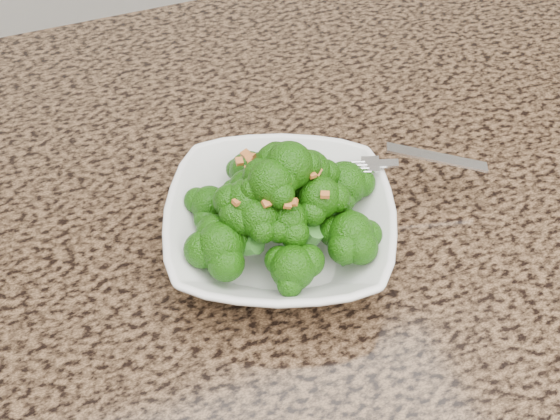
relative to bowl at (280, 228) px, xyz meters
name	(u,v)px	position (x,y,z in m)	size (l,w,h in m)	color
granite_counter	(313,308)	(0.01, -0.07, -0.04)	(1.64, 1.04, 0.03)	brown
bowl	(280,228)	(0.00, 0.00, 0.00)	(0.21, 0.21, 0.05)	white
broccoli_pile	(280,179)	(0.00, 0.00, 0.06)	(0.18, 0.18, 0.08)	#1E5F0A
garlic_topping	(280,143)	(0.00, 0.00, 0.10)	(0.11, 0.11, 0.01)	orange
fork	(391,163)	(0.12, 0.01, 0.03)	(0.17, 0.03, 0.01)	silver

